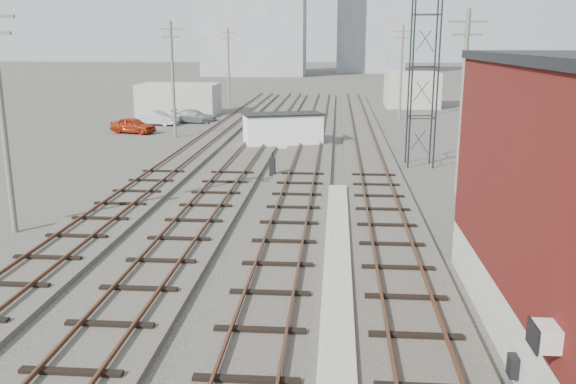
# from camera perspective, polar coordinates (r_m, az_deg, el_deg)

# --- Properties ---
(ground) EXTENTS (320.00, 320.00, 0.00)m
(ground) POSITION_cam_1_polar(r_m,az_deg,el_deg) (63.00, 4.25, 7.08)
(ground) COLOR #282621
(ground) RESTS_ON ground
(track_right) EXTENTS (3.20, 90.00, 0.39)m
(track_right) POSITION_cam_1_polar(r_m,az_deg,el_deg) (42.26, 7.41, 3.75)
(track_right) COLOR #332D28
(track_right) RESTS_ON ground
(track_mid_right) EXTENTS (3.20, 90.00, 0.39)m
(track_mid_right) POSITION_cam_1_polar(r_m,az_deg,el_deg) (42.25, 1.97, 3.86)
(track_mid_right) COLOR #332D28
(track_mid_right) RESTS_ON ground
(track_mid_left) EXTENTS (3.20, 90.00, 0.39)m
(track_mid_left) POSITION_cam_1_polar(r_m,az_deg,el_deg) (42.61, -3.42, 3.93)
(track_mid_left) COLOR #332D28
(track_mid_left) RESTS_ON ground
(track_left) EXTENTS (3.20, 90.00, 0.39)m
(track_left) POSITION_cam_1_polar(r_m,az_deg,el_deg) (43.35, -8.68, 3.97)
(track_left) COLOR #332D28
(track_left) RESTS_ON ground
(platform_curb) EXTENTS (0.90, 28.00, 0.26)m
(platform_curb) POSITION_cam_1_polar(r_m,az_deg,el_deg) (18.12, 4.62, -10.14)
(platform_curb) COLOR gray
(platform_curb) RESTS_ON ground
(lattice_tower) EXTENTS (1.60, 1.60, 15.00)m
(lattice_tower) POSITION_cam_1_polar(r_m,az_deg,el_deg) (37.89, 12.71, 13.62)
(lattice_tower) COLOR black
(lattice_tower) RESTS_ON ground
(utility_pole_left_a) EXTENTS (1.80, 0.24, 9.00)m
(utility_pole_left_a) POSITION_cam_1_polar(r_m,az_deg,el_deg) (26.11, -25.19, 6.68)
(utility_pole_left_a) COLOR #595147
(utility_pole_left_a) RESTS_ON ground
(utility_pole_left_b) EXTENTS (1.80, 0.24, 9.00)m
(utility_pole_left_b) POSITION_cam_1_polar(r_m,az_deg,el_deg) (49.34, -10.74, 10.57)
(utility_pole_left_b) COLOR #595147
(utility_pole_left_b) RESTS_ON ground
(utility_pole_left_c) EXTENTS (1.80, 0.24, 9.00)m
(utility_pole_left_c) POSITION_cam_1_polar(r_m,az_deg,el_deg) (73.73, -5.59, 11.80)
(utility_pole_left_c) COLOR #595147
(utility_pole_left_c) RESTS_ON ground
(utility_pole_right_a) EXTENTS (1.80, 0.24, 9.00)m
(utility_pole_right_a) POSITION_cam_1_polar(r_m,az_deg,el_deg) (31.27, 16.03, 8.45)
(utility_pole_right_a) COLOR #595147
(utility_pole_right_a) RESTS_ON ground
(utility_pole_right_b) EXTENTS (1.80, 0.24, 9.00)m
(utility_pole_right_b) POSITION_cam_1_polar(r_m,az_deg,el_deg) (60.91, 10.56, 11.18)
(utility_pole_right_b) COLOR #595147
(utility_pole_right_b) RESTS_ON ground
(apartment_left) EXTENTS (22.00, 14.00, 30.00)m
(apartment_left) POSITION_cam_1_polar(r_m,az_deg,el_deg) (138.97, -3.15, 17.04)
(apartment_left) COLOR gray
(apartment_left) RESTS_ON ground
(apartment_right) EXTENTS (16.00, 12.00, 26.00)m
(apartment_right) POSITION_cam_1_polar(r_m,az_deg,el_deg) (152.83, 7.75, 15.91)
(apartment_right) COLOR gray
(apartment_right) RESTS_ON ground
(shed_left) EXTENTS (8.00, 5.00, 3.20)m
(shed_left) POSITION_cam_1_polar(r_m,az_deg,el_deg) (64.93, -10.15, 8.53)
(shed_left) COLOR gray
(shed_left) RESTS_ON ground
(shed_right) EXTENTS (6.00, 6.00, 4.00)m
(shed_right) POSITION_cam_1_polar(r_m,az_deg,el_deg) (73.26, 11.49, 9.38)
(shed_right) COLOR gray
(shed_right) RESTS_ON ground
(switch_stand) EXTENTS (0.34, 0.34, 1.34)m
(switch_stand) POSITION_cam_1_polar(r_m,az_deg,el_deg) (34.40, -1.47, 2.43)
(switch_stand) COLOR black
(switch_stand) RESTS_ON ground
(site_trailer) EXTENTS (6.20, 4.10, 2.41)m
(site_trailer) POSITION_cam_1_polar(r_m,az_deg,el_deg) (44.72, -0.48, 5.87)
(site_trailer) COLOR white
(site_trailer) RESTS_ON ground
(car_red) EXTENTS (4.13, 2.56, 1.31)m
(car_red) POSITION_cam_1_polar(r_m,az_deg,el_deg) (52.68, -14.30, 6.06)
(car_red) COLOR #9B260E
(car_red) RESTS_ON ground
(car_silver) EXTENTS (4.09, 2.22, 1.28)m
(car_silver) POSITION_cam_1_polar(r_m,az_deg,el_deg) (57.41, -12.13, 6.78)
(car_silver) COLOR #ABACB3
(car_silver) RESTS_ON ground
(car_grey) EXTENTS (4.36, 2.03, 1.23)m
(car_grey) POSITION_cam_1_polar(r_m,az_deg,el_deg) (58.32, -8.75, 7.02)
(car_grey) COLOR gray
(car_grey) RESTS_ON ground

